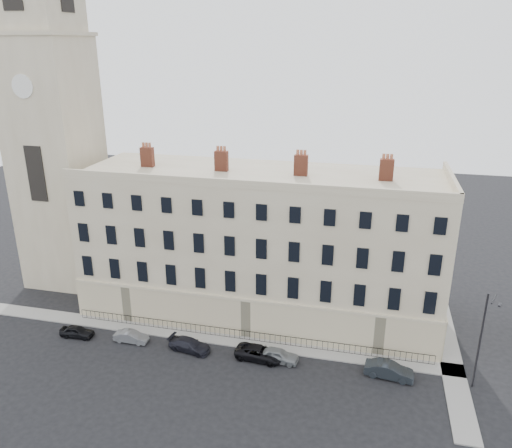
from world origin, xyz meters
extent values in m
plane|color=black|center=(0.00, 0.00, 0.00)|extent=(160.00, 160.00, 0.00)
cube|color=#BBAB8B|center=(-6.00, 12.00, 7.50)|extent=(36.00, 12.00, 15.00)
cube|color=beige|center=(-6.00, 5.92, 2.00)|extent=(36.10, 0.18, 4.00)
cube|color=beige|center=(12.08, 12.00, 2.00)|extent=(0.18, 12.10, 4.00)
cube|color=#BBAB8B|center=(-6.00, 6.15, 15.40)|extent=(36.00, 0.35, 0.80)
cube|color=#BBAB8B|center=(11.85, 12.00, 15.40)|extent=(0.35, 12.00, 0.80)
cube|color=brown|center=(-18.00, 12.00, 16.00)|extent=(1.30, 0.70, 2.00)
cube|color=brown|center=(-10.00, 12.00, 16.00)|extent=(1.30, 0.70, 2.00)
cube|color=brown|center=(-2.00, 12.00, 16.00)|extent=(1.30, 0.70, 2.00)
cube|color=brown|center=(6.00, 12.00, 16.00)|extent=(1.30, 0.70, 2.00)
cube|color=#BBAB8B|center=(-30.00, 14.00, 14.00)|extent=(8.00, 8.00, 28.00)
cylinder|color=white|center=(-30.00, 9.94, 23.00)|extent=(2.40, 0.14, 2.40)
cube|color=gray|center=(-10.00, 5.00, 0.06)|extent=(48.00, 2.00, 0.12)
cube|color=gray|center=(13.00, 8.00, 0.06)|extent=(2.00, 24.00, 0.12)
cube|color=black|center=(-6.00, 5.40, 1.02)|extent=(35.00, 0.04, 0.04)
cube|color=black|center=(-6.00, 5.40, 0.12)|extent=(35.00, 0.04, 0.04)
imported|color=black|center=(-22.09, 2.20, 0.57)|extent=(3.38, 1.49, 1.13)
imported|color=slate|center=(-16.53, 2.61, 0.55)|extent=(3.34, 1.18, 1.10)
imported|color=black|center=(-10.57, 2.56, 0.59)|extent=(4.29, 2.31, 1.18)
imported|color=black|center=(-3.91, 2.78, 0.62)|extent=(4.60, 2.38, 1.24)
imported|color=gray|center=(-2.21, 2.81, 0.63)|extent=(3.78, 1.65, 1.27)
imported|color=#20252B|center=(7.49, 2.79, 0.68)|extent=(4.28, 1.90, 1.37)
cylinder|color=#29282D|center=(14.30, 3.16, 4.36)|extent=(0.17, 0.17, 8.72)
cylinder|color=#29282D|center=(14.58, 2.46, 8.61)|extent=(0.70, 1.56, 0.11)
cube|color=#29282D|center=(14.86, 1.75, 8.56)|extent=(0.38, 0.58, 0.13)
camera|label=1|loc=(4.74, -34.73, 27.03)|focal=35.00mm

